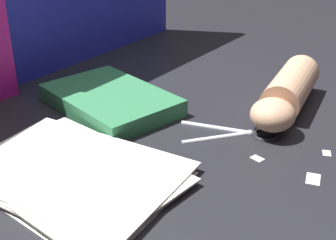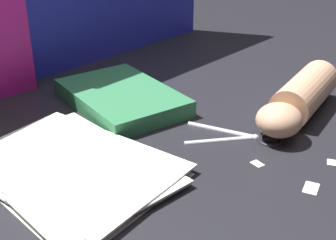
# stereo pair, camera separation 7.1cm
# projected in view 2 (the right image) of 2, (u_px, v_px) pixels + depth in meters

# --- Properties ---
(ground_plane) EXTENTS (6.00, 6.00, 0.00)m
(ground_plane) POSITION_uv_depth(u_px,v_px,m) (145.00, 162.00, 0.72)
(ground_plane) COLOR black
(paper_stack) EXTENTS (0.24, 0.33, 0.02)m
(paper_stack) POSITION_uv_depth(u_px,v_px,m) (68.00, 168.00, 0.69)
(paper_stack) COLOR white
(paper_stack) RESTS_ON ground_plane
(book_closed) EXTENTS (0.22, 0.28, 0.03)m
(book_closed) POSITION_uv_depth(u_px,v_px,m) (122.00, 97.00, 0.90)
(book_closed) COLOR #2D7247
(book_closed) RESTS_ON ground_plane
(scissors) EXTENTS (0.15, 0.17, 0.01)m
(scissors) POSITION_uv_depth(u_px,v_px,m) (249.00, 135.00, 0.79)
(scissors) COLOR silver
(scissors) RESTS_ON ground_plane
(hand_forearm) EXTENTS (0.28, 0.12, 0.07)m
(hand_forearm) POSITION_uv_depth(u_px,v_px,m) (299.00, 99.00, 0.84)
(hand_forearm) COLOR tan
(hand_forearm) RESTS_ON ground_plane
(paper_scrap_near) EXTENTS (0.03, 0.03, 0.00)m
(paper_scrap_near) POSITION_uv_depth(u_px,v_px,m) (311.00, 188.00, 0.65)
(paper_scrap_near) COLOR white
(paper_scrap_near) RESTS_ON ground_plane
(paper_scrap_mid) EXTENTS (0.02, 0.02, 0.00)m
(paper_scrap_mid) POSITION_uv_depth(u_px,v_px,m) (257.00, 163.00, 0.71)
(paper_scrap_mid) COLOR white
(paper_scrap_mid) RESTS_ON ground_plane
(paper_scrap_far) EXTENTS (0.02, 0.02, 0.00)m
(paper_scrap_far) POSITION_uv_depth(u_px,v_px,m) (331.00, 162.00, 0.72)
(paper_scrap_far) COLOR white
(paper_scrap_far) RESTS_ON ground_plane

